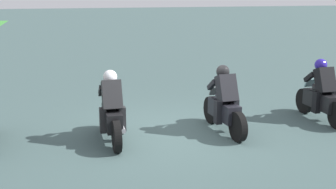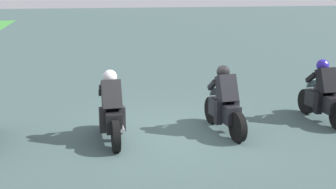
{
  "view_description": "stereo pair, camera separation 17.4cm",
  "coord_description": "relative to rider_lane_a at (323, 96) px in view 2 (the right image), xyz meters",
  "views": [
    {
      "loc": [
        -9.25,
        2.15,
        3.21
      ],
      "look_at": [
        -0.04,
        0.01,
        0.9
      ],
      "focal_mm": 47.52,
      "sensor_mm": 36.0,
      "label": 1
    },
    {
      "loc": [
        -9.29,
        1.98,
        3.21
      ],
      "look_at": [
        -0.04,
        0.01,
        0.9
      ],
      "focal_mm": 47.52,
      "sensor_mm": 36.0,
      "label": 2
    }
  ],
  "objects": [
    {
      "name": "ground_plane",
      "position": [
        -0.11,
        3.85,
        -0.62
      ],
      "size": [
        120.0,
        120.0,
        0.0
      ],
      "primitive_type": "plane",
      "color": "#3E5554"
    },
    {
      "name": "rider_lane_a",
      "position": [
        0.0,
        0.0,
        0.0
      ],
      "size": [
        2.04,
        0.55,
        1.51
      ],
      "rotation": [
        0.0,
        0.0,
        0.04
      ],
      "color": "black",
      "rests_on": "ground_plane"
    },
    {
      "name": "rider_lane_b",
      "position": [
        -0.29,
        2.6,
        0.0
      ],
      "size": [
        2.04,
        0.56,
        1.51
      ],
      "rotation": [
        0.0,
        0.0,
        0.09
      ],
      "color": "black",
      "rests_on": "ground_plane"
    },
    {
      "name": "rider_lane_c",
      "position": [
        -0.33,
        5.12,
        0.0
      ],
      "size": [
        2.04,
        0.54,
        1.51
      ],
      "rotation": [
        0.0,
        0.0,
        0.02
      ],
      "color": "black",
      "rests_on": "ground_plane"
    }
  ]
}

